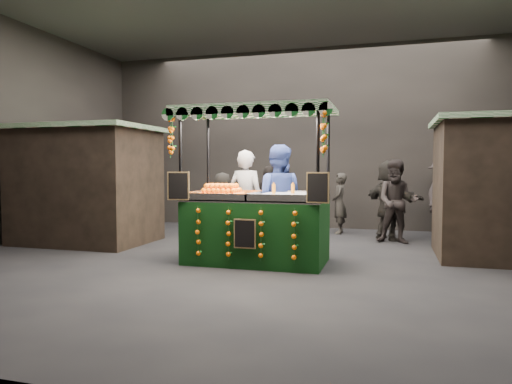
# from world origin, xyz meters

# --- Properties ---
(ground) EXTENTS (12.00, 12.00, 0.00)m
(ground) POSITION_xyz_m (0.00, 0.00, 0.00)
(ground) COLOR black
(ground) RESTS_ON ground
(market_hall) EXTENTS (12.10, 10.10, 5.05)m
(market_hall) POSITION_xyz_m (0.00, 0.00, 3.38)
(market_hall) COLOR black
(market_hall) RESTS_ON ground
(neighbour_stall_left) EXTENTS (3.00, 2.20, 2.60)m
(neighbour_stall_left) POSITION_xyz_m (-4.40, 1.00, 1.31)
(neighbour_stall_left) COLOR black
(neighbour_stall_left) RESTS_ON ground
(juice_stall) EXTENTS (2.81, 1.65, 2.72)m
(juice_stall) POSITION_xyz_m (-0.12, -0.10, 0.85)
(juice_stall) COLOR black
(juice_stall) RESTS_ON ground
(vendor_grey) EXTENTS (0.81, 0.59, 2.03)m
(vendor_grey) POSITION_xyz_m (-0.65, 0.98, 1.02)
(vendor_grey) COLOR gray
(vendor_grey) RESTS_ON ground
(vendor_blue) EXTENTS (1.07, 0.85, 2.12)m
(vendor_blue) POSITION_xyz_m (0.06, 0.76, 1.06)
(vendor_blue) COLOR navy
(vendor_blue) RESTS_ON ground
(shopper_0) EXTENTS (0.81, 0.68, 1.90)m
(shopper_0) POSITION_xyz_m (-4.50, 2.28, 0.95)
(shopper_0) COLOR black
(shopper_0) RESTS_ON ground
(shopper_1) EXTENTS (0.96, 0.78, 1.86)m
(shopper_1) POSITION_xyz_m (2.30, 2.77, 0.93)
(shopper_1) COLOR black
(shopper_1) RESTS_ON ground
(shopper_2) EXTENTS (1.08, 0.64, 1.73)m
(shopper_2) POSITION_xyz_m (-0.71, 3.05, 0.86)
(shopper_2) COLOR black
(shopper_2) RESTS_ON ground
(shopper_3) EXTENTS (1.27, 1.44, 1.93)m
(shopper_3) POSITION_xyz_m (3.39, 4.34, 0.96)
(shopper_3) COLOR black
(shopper_3) RESTS_ON ground
(shopper_4) EXTENTS (0.91, 0.85, 1.57)m
(shopper_4) POSITION_xyz_m (-1.76, 2.60, 0.78)
(shopper_4) COLOR black
(shopper_4) RESTS_ON ground
(shopper_5) EXTENTS (1.57, 1.63, 1.85)m
(shopper_5) POSITION_xyz_m (2.12, 3.30, 0.93)
(shopper_5) COLOR black
(shopper_5) RESTS_ON ground
(shopper_6) EXTENTS (0.39, 0.58, 1.55)m
(shopper_6) POSITION_xyz_m (0.91, 3.96, 0.77)
(shopper_6) COLOR #292621
(shopper_6) RESTS_ON ground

